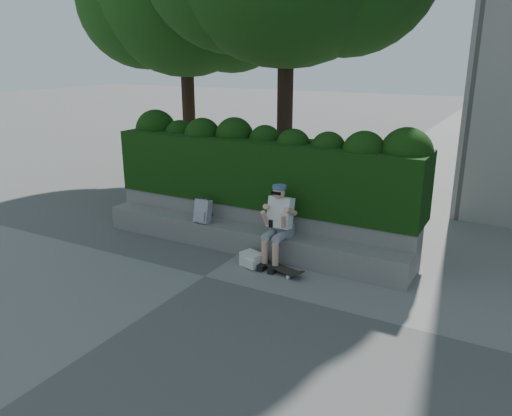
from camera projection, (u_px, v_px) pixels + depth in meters
The scene contains 8 objects.
ground at pixel (205, 276), 8.08m from camera, with size 80.00×80.00×0.00m, color slate.
bench_ledge at pixel (243, 239), 9.06m from camera, with size 6.00×0.45×0.45m, color gray.
planter_wall at pixel (256, 224), 9.41m from camera, with size 6.00×0.50×0.75m, color gray.
hedge at pixel (262, 171), 9.31m from camera, with size 6.00×1.00×1.20m, color black.
person at pixel (279, 222), 8.38m from camera, with size 0.40×0.76×1.38m.
skateboard at pixel (278, 267), 8.24m from camera, with size 0.89×0.45×0.09m.
backpack_plaid at pixel (203, 211), 9.22m from camera, with size 0.30×0.16×0.43m, color silver.
backpack_ground at pixel (252, 259), 8.46m from camera, with size 0.36×0.26×0.23m, color silver.
Camera 1 is at (4.32, -6.06, 3.45)m, focal length 35.00 mm.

